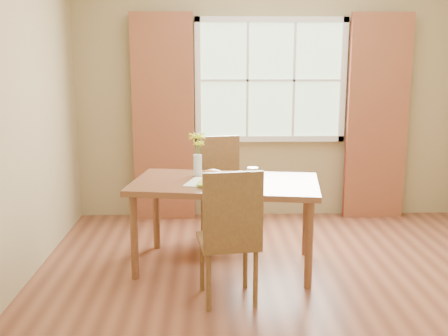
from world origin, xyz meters
TOP-DOWN VIEW (x-y plane):
  - room at (0.00, 0.00)m, footprint 4.24×3.84m
  - window at (0.00, 1.87)m, footprint 1.62×0.06m
  - curtain_left at (-1.15, 1.78)m, footprint 0.65×0.08m
  - curtain_right at (1.15, 1.78)m, footprint 0.65×0.08m
  - dining_table at (-0.53, 0.39)m, footprint 1.62×1.07m
  - chair_near at (-0.52, -0.32)m, footprint 0.47×0.47m
  - chair_far at (-0.55, 1.09)m, footprint 0.50×0.50m
  - placemat at (-0.61, 0.31)m, footprint 0.52×0.44m
  - plate at (-0.63, 0.25)m, footprint 0.26×0.26m
  - croissant_sandwich at (-0.64, 0.26)m, footprint 0.16×0.12m
  - water_glass at (-0.31, 0.29)m, footprint 0.09×0.09m
  - flower_vase at (-0.76, 0.61)m, footprint 0.15×0.15m

SIDE VIEW (x-z plane):
  - chair_near at x=-0.52m, z-range 0.05..1.04m
  - chair_far at x=-0.55m, z-range 0.05..1.04m
  - dining_table at x=-0.53m, z-range 0.29..1.03m
  - placemat at x=-0.61m, z-range 0.74..0.74m
  - plate at x=-0.63m, z-range 0.74..0.76m
  - water_glass at x=-0.31m, z-range 0.73..0.87m
  - croissant_sandwich at x=-0.64m, z-range 0.75..0.86m
  - flower_vase at x=-0.76m, z-range 0.77..1.15m
  - curtain_left at x=-1.15m, z-range 0.00..2.20m
  - curtain_right at x=1.15m, z-range 0.00..2.20m
  - room at x=0.00m, z-range -0.02..2.72m
  - window at x=0.00m, z-range 0.84..2.16m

